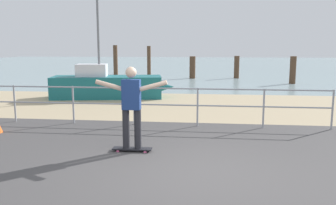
{
  "coord_description": "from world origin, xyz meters",
  "views": [
    {
      "loc": [
        0.26,
        -5.75,
        2.15
      ],
      "look_at": [
        -0.64,
        2.0,
        0.9
      ],
      "focal_mm": 38.26,
      "sensor_mm": 36.0,
      "label": 1
    }
  ],
  "objects": [
    {
      "name": "ground_plane",
      "position": [
        0.0,
        -1.0,
        0.0
      ],
      "size": [
        24.0,
        10.0,
        0.04
      ],
      "primitive_type": "cube",
      "color": "#474444",
      "rests_on": "ground"
    },
    {
      "name": "groyne_post_0",
      "position": [
        -6.58,
        19.93,
        1.08
      ],
      "size": [
        0.31,
        0.31,
        2.16
      ],
      "primitive_type": "cylinder",
      "color": "#513826",
      "rests_on": "ground"
    },
    {
      "name": "skateboarder",
      "position": [
        -1.27,
        1.15,
        1.02
      ],
      "size": [
        1.45,
        0.22,
        1.65
      ],
      "color": "#26262B",
      "rests_on": "skateboard"
    },
    {
      "name": "skateboard",
      "position": [
        -1.27,
        1.15,
        0.07
      ],
      "size": [
        0.8,
        0.21,
        0.08
      ],
      "color": "black",
      "rests_on": "ground"
    },
    {
      "name": "sea_surface",
      "position": [
        0.0,
        35.0,
        0.0
      ],
      "size": [
        72.0,
        50.0,
        0.04
      ],
      "primitive_type": "cube",
      "color": "#849EA3",
      "rests_on": "ground"
    },
    {
      "name": "groyne_post_1",
      "position": [
        -3.71,
        17.63,
        1.06
      ],
      "size": [
        0.24,
        0.24,
        2.11
      ],
      "primitive_type": "cylinder",
      "color": "#513826",
      "rests_on": "ground"
    },
    {
      "name": "groyne_post_2",
      "position": [
        -0.84,
        17.61,
        0.72
      ],
      "size": [
        0.38,
        0.38,
        1.45
      ],
      "primitive_type": "cylinder",
      "color": "#513826",
      "rests_on": "ground"
    },
    {
      "name": "railing_fence",
      "position": [
        -1.74,
        3.6,
        0.7
      ],
      "size": [
        10.3,
        0.05,
        1.05
      ],
      "color": "#9EA0A5",
      "rests_on": "ground"
    },
    {
      "name": "beach_strip",
      "position": [
        0.0,
        7.0,
        0.0
      ],
      "size": [
        24.0,
        6.0,
        0.04
      ],
      "primitive_type": "cube",
      "color": "tan",
      "rests_on": "ground"
    },
    {
      "name": "groyne_post_3",
      "position": [
        2.03,
        18.08,
        0.74
      ],
      "size": [
        0.34,
        0.34,
        1.47
      ],
      "primitive_type": "cylinder",
      "color": "#513826",
      "rests_on": "ground"
    },
    {
      "name": "groyne_post_4",
      "position": [
        4.9,
        14.94,
        0.78
      ],
      "size": [
        0.34,
        0.34,
        1.55
      ],
      "primitive_type": "cylinder",
      "color": "#513826",
      "rests_on": "ground"
    },
    {
      "name": "sailboat",
      "position": [
        -3.74,
        8.48,
        0.53
      ],
      "size": [
        5.06,
        2.16,
        5.73
      ],
      "color": "#19666B",
      "rests_on": "ground"
    }
  ]
}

